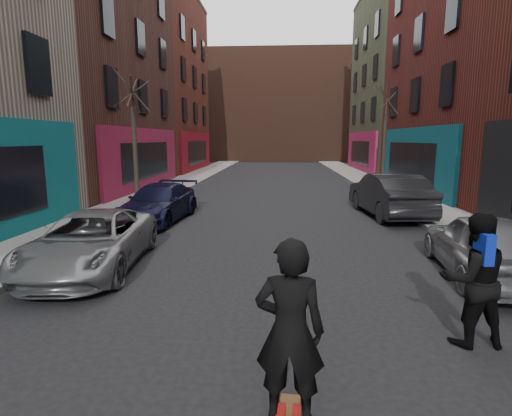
# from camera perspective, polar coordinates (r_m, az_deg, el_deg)

# --- Properties ---
(sidewalk_left) EXTENTS (2.50, 84.00, 0.13)m
(sidewalk_left) POSITION_cam_1_polar(r_m,az_deg,el_deg) (30.40, -8.92, 4.37)
(sidewalk_left) COLOR gray
(sidewalk_left) RESTS_ON ground
(sidewalk_right) EXTENTS (2.50, 84.00, 0.13)m
(sidewalk_right) POSITION_cam_1_polar(r_m,az_deg,el_deg) (30.29, 14.91, 4.14)
(sidewalk_right) COLOR gray
(sidewalk_right) RESTS_ON ground
(building_far) EXTENTS (40.00, 10.00, 14.00)m
(building_far) POSITION_cam_1_polar(r_m,az_deg,el_deg) (55.71, 3.32, 14.05)
(building_far) COLOR #47281E
(building_far) RESTS_ON ground
(tree_left_far) EXTENTS (2.00, 2.00, 6.50)m
(tree_left_far) POSITION_cam_1_polar(r_m,az_deg,el_deg) (18.72, -17.05, 10.87)
(tree_left_far) COLOR black
(tree_left_far) RESTS_ON sidewalk_left
(tree_right_far) EXTENTS (2.00, 2.00, 6.80)m
(tree_right_far) POSITION_cam_1_polar(r_m,az_deg,el_deg) (24.30, 17.95, 10.85)
(tree_right_far) COLOR black
(tree_right_far) RESTS_ON sidewalk_right
(parked_left_far) EXTENTS (2.53, 4.76, 1.27)m
(parked_left_far) POSITION_cam_1_polar(r_m,az_deg,el_deg) (9.76, -22.46, -4.37)
(parked_left_far) COLOR gray
(parked_left_far) RESTS_ON ground
(parked_left_end) EXTENTS (2.21, 4.64, 1.31)m
(parked_left_end) POSITION_cam_1_polar(r_m,az_deg,el_deg) (14.69, -13.73, 0.74)
(parked_left_end) COLOR black
(parked_left_end) RESTS_ON ground
(parked_right_far) EXTENTS (2.07, 4.28, 1.41)m
(parked_right_far) POSITION_cam_1_polar(r_m,az_deg,el_deg) (9.71, 29.92, -4.61)
(parked_right_far) COLOR #94979C
(parked_right_far) RESTS_ON ground
(parked_right_end) EXTENTS (2.20, 5.12, 1.64)m
(parked_right_end) POSITION_cam_1_polar(r_m,az_deg,el_deg) (15.97, 18.43, 1.83)
(parked_right_end) COLOR black
(parked_right_end) RESTS_ON ground
(skateboarder) EXTENTS (0.73, 0.51, 1.90)m
(skateboarder) POSITION_cam_1_polar(r_m,az_deg,el_deg) (4.10, 4.84, -17.20)
(skateboarder) COLOR black
(skateboarder) RESTS_ON skateboard
(pedestrian) EXTENTS (0.98, 0.79, 1.91)m
(pedestrian) POSITION_cam_1_polar(r_m,az_deg,el_deg) (6.46, 28.61, -8.94)
(pedestrian) COLOR black
(pedestrian) RESTS_ON ground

